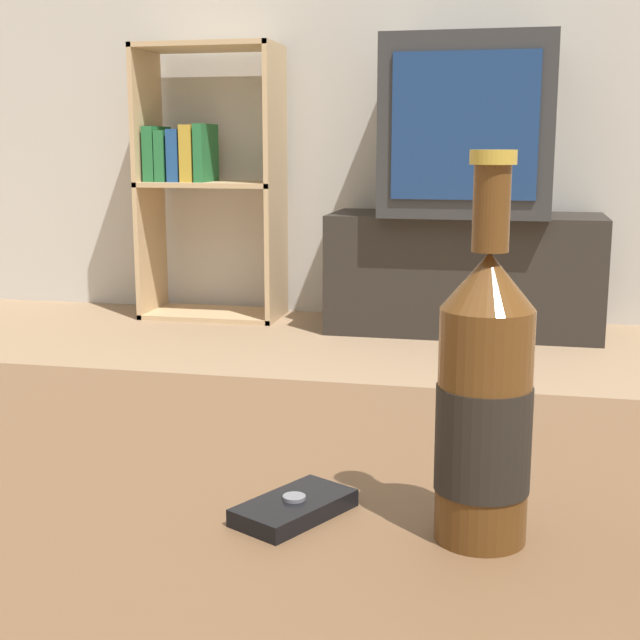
{
  "coord_description": "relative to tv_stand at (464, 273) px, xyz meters",
  "views": [
    {
      "loc": [
        0.3,
        -0.72,
        0.72
      ],
      "look_at": [
        0.1,
        0.21,
        0.53
      ],
      "focal_mm": 50.0,
      "sensor_mm": 36.0,
      "label": 1
    }
  ],
  "objects": [
    {
      "name": "bookshelf",
      "position": [
        -1.09,
        0.07,
        0.37
      ],
      "size": [
        0.57,
        0.3,
        1.11
      ],
      "color": "tan",
      "rests_on": "ground_plane"
    },
    {
      "name": "tv_stand",
      "position": [
        0.0,
        0.0,
        0.0
      ],
      "size": [
        1.04,
        0.42,
        0.46
      ],
      "color": "#28231E",
      "rests_on": "ground_plane"
    },
    {
      "name": "coffee_table",
      "position": [
        -0.11,
        -2.74,
        0.14
      ],
      "size": [
        1.2,
        0.63,
        0.43
      ],
      "color": "brown",
      "rests_on": "ground_plane"
    },
    {
      "name": "beer_bottle",
      "position": [
        0.18,
        -2.83,
        0.31
      ],
      "size": [
        0.07,
        0.07,
        0.29
      ],
      "color": "#563314",
      "rests_on": "coffee_table"
    },
    {
      "name": "cell_phone",
      "position": [
        0.03,
        -2.83,
        0.21
      ],
      "size": [
        0.09,
        0.11,
        0.02
      ],
      "rotation": [
        0.0,
        0.0,
        -0.49
      ],
      "color": "black",
      "rests_on": "coffee_table"
    },
    {
      "name": "television",
      "position": [
        0.0,
        -0.0,
        0.55
      ],
      "size": [
        0.62,
        0.57,
        0.65
      ],
      "color": "#2D2D2D",
      "rests_on": "tv_stand"
    }
  ]
}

